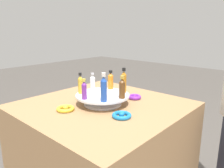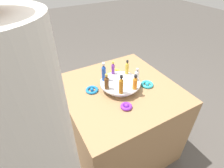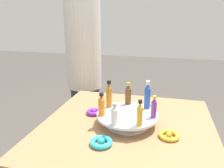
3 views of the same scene
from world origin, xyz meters
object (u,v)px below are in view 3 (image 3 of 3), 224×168
Objects in this scene: bottle_clear at (114,115)px; ribbon_bow_gold at (169,135)px; display_stand at (127,118)px; bottle_gold at (140,114)px; person_figure at (84,70)px; bottle_purple at (154,108)px; bottle_blue at (147,96)px; ribbon_bow_blue at (146,108)px; ribbon_bow_purple at (93,112)px; bottle_brown at (128,94)px; bottle_orange at (102,105)px; bottle_amber at (109,95)px; ribbon_bow_teal at (101,142)px.

bottle_clear reaches higher than ribbon_bow_gold.
bottle_gold reaches higher than display_stand.
bottle_gold is (0.07, -0.11, 0.08)m from display_stand.
person_figure is (-0.44, 0.78, -0.00)m from bottle_clear.
ribbon_bow_gold is at bearing -40.81° from bottle_purple.
bottle_blue is at bearing 85.94° from bottle_gold.
bottle_gold is 1.27× the size of ribbon_bow_blue.
ribbon_bow_purple is at bearing 159.75° from display_stand.
bottle_orange is at bearing -119.78° from bottle_brown.
ribbon_bow_blue is (0.19, 0.14, -0.12)m from bottle_amber.
bottle_clear is at bearing -42.64° from bottle_orange.
ribbon_bow_purple is (-0.10, 0.01, -0.12)m from bottle_amber.
display_stand reaches higher than ribbon_bow_purple.
bottle_purple is at bearing -42.64° from bottle_brown.
ribbon_bow_teal is at bearing -155.25° from ribbon_bow_gold.
ribbon_bow_blue is at bearing 114.75° from ribbon_bow_gold.
person_figure is at bearing 133.32° from ribbon_bow_gold.
person_figure is at bearing 117.15° from bottle_orange.
ribbon_bow_blue is (0.08, 0.21, -0.03)m from display_stand.
bottle_orange reaches higher than bottle_clear.
bottle_gold is at bearing -16.92° from bottle_orange.
bottle_clear is at bearing -6.69° from person_figure.
bottle_amber is (-0.19, 0.17, 0.01)m from bottle_gold.
ribbon_bow_blue is at bearing 70.98° from bottle_clear.
bottle_orange is 0.96× the size of bottle_gold.
display_stand reaches higher than ribbon_bow_blue.
bottle_purple is (0.06, 0.10, -0.01)m from bottle_gold.
bottle_gold reaches higher than bottle_clear.
bottle_gold is at bearing -55.49° from display_stand.
bottle_clear is 0.92× the size of bottle_purple.
display_stand is 0.15m from bottle_purple.
bottle_orange reaches higher than display_stand.
bottle_amber is at bearing -142.92° from ribbon_bow_blue.
ribbon_bow_purple and ribbon_bow_teal have the same top height.
bottle_blue is at bearing 8.79° from bottle_amber.
bottle_orange is 0.79m from person_figure.
ribbon_bow_blue is at bearing 95.81° from bottle_blue.
ribbon_bow_gold is 0.44m from ribbon_bow_purple.
bottle_clear is 0.28m from ribbon_bow_purple.
bottle_purple is 1.16× the size of ribbon_bow_gold.
bottle_amber is at bearing 150.22° from display_stand.
bottle_brown is at bearing 98.79° from display_stand.
bottle_clear is at bearing -119.78° from bottle_blue.
ribbon_bow_purple is 0.65m from person_figure.
person_figure is at bearing 131.27° from bottle_brown.
ribbon_bow_teal is (-0.06, -0.34, -0.11)m from bottle_brown.
display_stand is at bearing -132.64° from bottle_blue.
ribbon_bow_teal is (-0.15, -0.10, -0.11)m from bottle_gold.
bottle_amber is (-0.08, 0.19, 0.02)m from bottle_clear.
person_figure reaches higher than ribbon_bow_teal.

